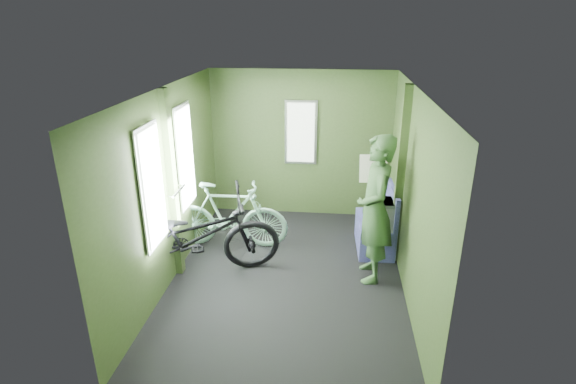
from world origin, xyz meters
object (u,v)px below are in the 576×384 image
(bicycle_black, at_px, (198,275))
(passenger, at_px, (375,210))
(bicycle_mint, at_px, (230,247))
(waste_box, at_px, (387,229))
(bench_seat, at_px, (376,230))

(bicycle_black, xyz_separation_m, passenger, (2.14, 0.21, 0.91))
(bicycle_black, bearing_deg, bicycle_mint, -34.75)
(waste_box, height_order, bench_seat, bench_seat)
(bicycle_mint, bearing_deg, bench_seat, -85.78)
(bench_seat, bearing_deg, waste_box, -64.97)
(bench_seat, bearing_deg, passenger, -101.28)
(passenger, bearing_deg, bicycle_mint, -110.96)
(bicycle_mint, relative_size, waste_box, 2.03)
(bicycle_black, height_order, bench_seat, bench_seat)
(bicycle_black, xyz_separation_m, waste_box, (2.38, 0.74, 0.40))
(bicycle_mint, distance_m, bench_seat, 2.06)
(passenger, relative_size, waste_box, 2.25)
(bicycle_black, distance_m, bicycle_mint, 0.80)
(bicycle_mint, relative_size, bench_seat, 1.82)
(bicycle_black, bearing_deg, bench_seat, -84.51)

